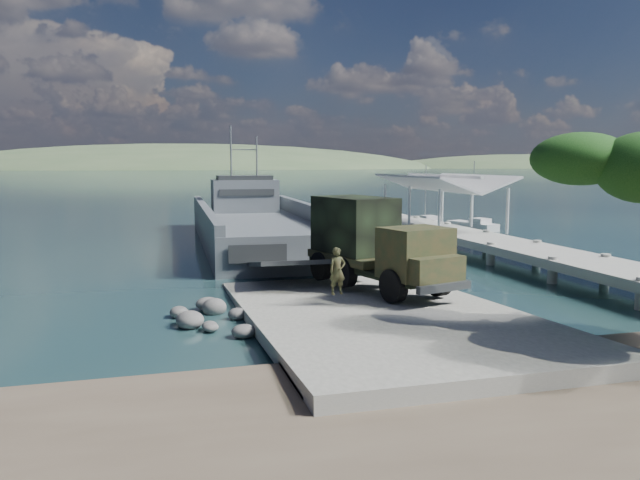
{
  "coord_description": "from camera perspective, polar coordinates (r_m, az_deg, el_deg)",
  "views": [
    {
      "loc": [
        -8.5,
        -23.16,
        6.19
      ],
      "look_at": [
        -0.43,
        6.0,
        2.4
      ],
      "focal_mm": 35.0,
      "sensor_mm": 36.0,
      "label": 1
    }
  ],
  "objects": [
    {
      "name": "ground",
      "position": [
        25.44,
        4.58,
        -6.96
      ],
      "size": [
        1400.0,
        1400.0,
        0.0
      ],
      "primitive_type": "plane",
      "color": "#19353D",
      "rests_on": "ground"
    },
    {
      "name": "boat_ramp",
      "position": [
        24.47,
        5.39,
        -6.94
      ],
      "size": [
        10.0,
        18.0,
        0.5
      ],
      "primitive_type": "cube",
      "color": "gray",
      "rests_on": "ground"
    },
    {
      "name": "shoreline_rocks",
      "position": [
        24.57,
        -9.68,
        -7.55
      ],
      "size": [
        3.2,
        5.6,
        0.9
      ],
      "primitive_type": null,
      "color": "#50504E",
      "rests_on": "ground"
    },
    {
      "name": "distant_headlands",
      "position": [
        586.12,
        -9.8,
        6.44
      ],
      "size": [
        1000.0,
        240.0,
        48.0
      ],
      "primitive_type": null,
      "color": "#425B39",
      "rests_on": "ground"
    },
    {
      "name": "pier",
      "position": [
        47.34,
        11.63,
        1.44
      ],
      "size": [
        6.4,
        44.0,
        6.1
      ],
      "color": "gray",
      "rests_on": "ground"
    },
    {
      "name": "landing_craft",
      "position": [
        47.98,
        -5.52,
        0.71
      ],
      "size": [
        9.81,
        34.71,
        10.23
      ],
      "rotation": [
        0.0,
        0.0,
        -0.04
      ],
      "color": "#51595F",
      "rests_on": "ground"
    },
    {
      "name": "military_truck",
      "position": [
        28.53,
        4.89,
        -0.28
      ],
      "size": [
        4.84,
        9.09,
        4.05
      ],
      "rotation": [
        0.0,
        0.0,
        0.27
      ],
      "color": "black",
      "rests_on": "boat_ramp"
    },
    {
      "name": "soldier",
      "position": [
        25.13,
        1.6,
        -3.73
      ],
      "size": [
        0.73,
        0.52,
        1.9
      ],
      "primitive_type": "imported",
      "rotation": [
        0.0,
        0.0,
        0.09
      ],
      "color": "#25331C",
      "rests_on": "boat_ramp"
    },
    {
      "name": "sailboat_near",
      "position": [
        59.1,
        13.86,
        1.26
      ],
      "size": [
        2.79,
        5.52,
        6.47
      ],
      "rotation": [
        0.0,
        0.0,
        0.25
      ],
      "color": "silver",
      "rests_on": "ground"
    },
    {
      "name": "sailboat_far",
      "position": [
        61.9,
        9.62,
        1.61
      ],
      "size": [
        1.5,
        5.02,
        6.1
      ],
      "rotation": [
        0.0,
        0.0,
        0.01
      ],
      "color": "silver",
      "rests_on": "ground"
    }
  ]
}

